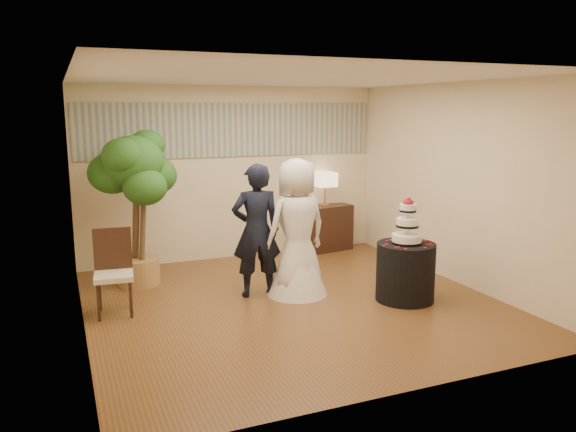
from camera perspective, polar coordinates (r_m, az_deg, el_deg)
name	(u,v)px	position (r m, az deg, el deg)	size (l,w,h in m)	color
floor	(293,303)	(7.24, 0.48, -8.80)	(5.00, 5.00, 0.00)	brown
ceiling	(293,77)	(6.83, 0.52, 13.91)	(5.00, 5.00, 0.00)	white
wall_back	(233,173)	(9.23, -5.58, 4.34)	(5.00, 0.06, 2.80)	beige
wall_front	(411,236)	(4.74, 12.39, -1.97)	(5.00, 0.06, 2.80)	beige
wall_left	(76,208)	(6.37, -20.69, 0.81)	(0.06, 5.00, 2.80)	beige
wall_right	(457,184)	(8.20, 16.84, 3.12)	(0.06, 5.00, 2.80)	beige
mural_border	(233,130)	(9.16, -5.62, 8.68)	(4.90, 0.02, 0.85)	#9EA293
groom	(256,231)	(7.29, -3.23, -1.50)	(0.64, 0.42, 1.76)	black
bride	(297,227)	(7.34, 0.91, -1.17)	(0.89, 0.82, 1.81)	white
cake_table	(405,272)	(7.39, 11.84, -5.58)	(0.75, 0.75, 0.75)	black
wedding_cake	(407,221)	(7.23, 12.05, -0.47)	(0.39, 0.39, 0.59)	white
console	(325,228)	(9.78, 3.73, -1.24)	(0.95, 0.42, 0.79)	black
table_lamp	(325,189)	(9.66, 3.78, 2.74)	(0.33, 0.33, 0.58)	beige
ficus_tree	(135,207)	(8.00, -15.24, 0.84)	(1.05, 1.05, 2.20)	#265A1C
side_chair	(114,273)	(7.01, -17.30, -5.58)	(0.47, 0.49, 1.02)	black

